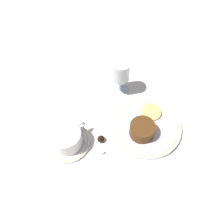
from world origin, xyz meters
The scene contains 10 objects.
ground_plane centered at (0.00, 0.00, 0.00)m, with size 3.00×3.00×0.00m, color white.
dinner_plate centered at (-0.02, -0.05, 0.01)m, with size 0.24×0.24×0.01m.
saucer centered at (-0.24, 0.09, 0.01)m, with size 0.14×0.14×0.01m.
coffee_cup centered at (-0.24, 0.08, 0.04)m, with size 0.13×0.10×0.06m.
spoon centered at (-0.20, 0.08, 0.01)m, with size 0.02×0.10×0.00m.
wine_glass centered at (0.04, 0.13, 0.09)m, with size 0.07×0.07×0.14m.
fork centered at (-0.18, -0.04, 0.00)m, with size 0.04×0.18×0.01m.
dessert_cake centered at (-0.05, -0.06, 0.04)m, with size 0.08×0.08×0.05m.
pineapple_slice centered at (0.03, -0.03, 0.02)m, with size 0.07×0.07×0.01m.
chocolate_truffle centered at (-0.16, 0.02, 0.01)m, with size 0.02×0.02×0.02m.
Camera 1 is at (-0.36, -0.24, 0.63)m, focal length 35.00 mm.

